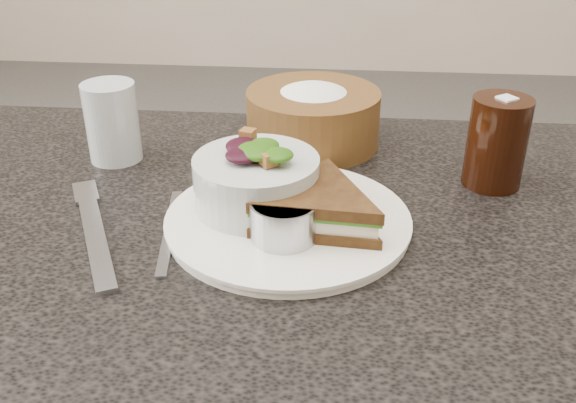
{
  "coord_description": "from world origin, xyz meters",
  "views": [
    {
      "loc": [
        0.05,
        -0.57,
        1.11
      ],
      "look_at": [
        -0.0,
        0.02,
        0.78
      ],
      "focal_mm": 40.0,
      "sensor_mm": 36.0,
      "label": 1
    }
  ],
  "objects_px": {
    "salad_bowl": "(256,173)",
    "water_glass": "(112,122)",
    "dressing_ramekin": "(284,220)",
    "sandwich": "(319,208)",
    "bread_basket": "(313,109)",
    "cola_glass": "(497,138)",
    "dinner_plate": "(288,221)"
  },
  "relations": [
    {
      "from": "dressing_ramekin",
      "to": "bread_basket",
      "type": "height_order",
      "value": "bread_basket"
    },
    {
      "from": "cola_glass",
      "to": "water_glass",
      "type": "bearing_deg",
      "value": 176.37
    },
    {
      "from": "bread_basket",
      "to": "water_glass",
      "type": "distance_m",
      "value": 0.26
    },
    {
      "from": "dinner_plate",
      "to": "bread_basket",
      "type": "distance_m",
      "value": 0.23
    },
    {
      "from": "dinner_plate",
      "to": "bread_basket",
      "type": "xyz_separation_m",
      "value": [
        0.01,
        0.22,
        0.05
      ]
    },
    {
      "from": "sandwich",
      "to": "cola_glass",
      "type": "bearing_deg",
      "value": 38.6
    },
    {
      "from": "sandwich",
      "to": "bread_basket",
      "type": "relative_size",
      "value": 0.87
    },
    {
      "from": "sandwich",
      "to": "salad_bowl",
      "type": "xyz_separation_m",
      "value": [
        -0.07,
        0.04,
        0.02
      ]
    },
    {
      "from": "dinner_plate",
      "to": "sandwich",
      "type": "xyz_separation_m",
      "value": [
        0.03,
        -0.02,
        0.03
      ]
    },
    {
      "from": "dressing_ramekin",
      "to": "water_glass",
      "type": "xyz_separation_m",
      "value": [
        -0.24,
        0.19,
        0.02
      ]
    },
    {
      "from": "sandwich",
      "to": "cola_glass",
      "type": "relative_size",
      "value": 1.3
    },
    {
      "from": "bread_basket",
      "to": "water_glass",
      "type": "height_order",
      "value": "same"
    },
    {
      "from": "dinner_plate",
      "to": "salad_bowl",
      "type": "height_order",
      "value": "salad_bowl"
    },
    {
      "from": "dinner_plate",
      "to": "water_glass",
      "type": "height_order",
      "value": "water_glass"
    },
    {
      "from": "dressing_ramekin",
      "to": "bread_basket",
      "type": "distance_m",
      "value": 0.27
    },
    {
      "from": "sandwich",
      "to": "dressing_ramekin",
      "type": "bearing_deg",
      "value": -137.12
    },
    {
      "from": "sandwich",
      "to": "dinner_plate",
      "type": "bearing_deg",
      "value": 160.07
    },
    {
      "from": "sandwich",
      "to": "cola_glass",
      "type": "distance_m",
      "value": 0.25
    },
    {
      "from": "salad_bowl",
      "to": "dressing_ramekin",
      "type": "bearing_deg",
      "value": -60.62
    },
    {
      "from": "dinner_plate",
      "to": "salad_bowl",
      "type": "bearing_deg",
      "value": 149.03
    },
    {
      "from": "sandwich",
      "to": "bread_basket",
      "type": "height_order",
      "value": "bread_basket"
    },
    {
      "from": "bread_basket",
      "to": "water_glass",
      "type": "xyz_separation_m",
      "value": [
        -0.25,
        -0.07,
        -0.0
      ]
    },
    {
      "from": "cola_glass",
      "to": "dinner_plate",
      "type": "bearing_deg",
      "value": -152.83
    },
    {
      "from": "bread_basket",
      "to": "cola_glass",
      "type": "relative_size",
      "value": 1.49
    },
    {
      "from": "dressing_ramekin",
      "to": "cola_glass",
      "type": "distance_m",
      "value": 0.29
    },
    {
      "from": "salad_bowl",
      "to": "dressing_ramekin",
      "type": "distance_m",
      "value": 0.08
    },
    {
      "from": "bread_basket",
      "to": "sandwich",
      "type": "bearing_deg",
      "value": -85.39
    },
    {
      "from": "dinner_plate",
      "to": "salad_bowl",
      "type": "relative_size",
      "value": 1.91
    },
    {
      "from": "salad_bowl",
      "to": "water_glass",
      "type": "distance_m",
      "value": 0.24
    },
    {
      "from": "water_glass",
      "to": "salad_bowl",
      "type": "bearing_deg",
      "value": -32.56
    },
    {
      "from": "dinner_plate",
      "to": "water_glass",
      "type": "relative_size",
      "value": 2.56
    },
    {
      "from": "dressing_ramekin",
      "to": "bread_basket",
      "type": "bearing_deg",
      "value": 86.82
    }
  ]
}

